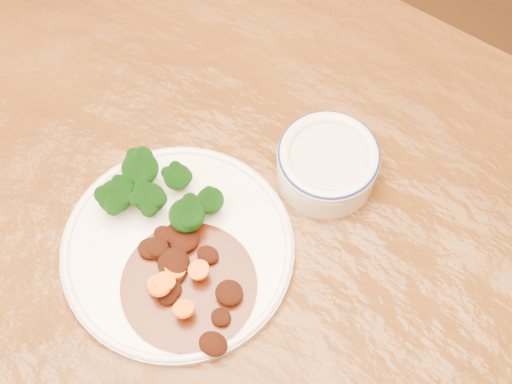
% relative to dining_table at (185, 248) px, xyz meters
% --- Properties ---
extents(ground, '(4.00, 4.00, 0.00)m').
position_rel_dining_table_xyz_m(ground, '(0.00, 0.00, -0.67)').
color(ground, '#4B2512').
rests_on(ground, ground).
extents(dining_table, '(1.58, 1.05, 0.75)m').
position_rel_dining_table_xyz_m(dining_table, '(0.00, 0.00, 0.00)').
color(dining_table, '#5D3410').
rests_on(dining_table, ground).
extents(dinner_plate, '(0.27, 0.27, 0.02)m').
position_rel_dining_table_xyz_m(dinner_plate, '(0.02, -0.03, 0.09)').
color(dinner_plate, white).
rests_on(dinner_plate, dining_table).
extents(broccoli_florets, '(0.13, 0.09, 0.05)m').
position_rel_dining_table_xyz_m(broccoli_florets, '(-0.03, 0.00, 0.12)').
color(broccoli_florets, '#699F52').
rests_on(broccoli_florets, dinner_plate).
extents(mince_stew, '(0.15, 0.15, 0.03)m').
position_rel_dining_table_xyz_m(mince_stew, '(0.04, -0.06, 0.10)').
color(mince_stew, '#471807').
rests_on(mince_stew, dinner_plate).
extents(dip_bowl, '(0.12, 0.12, 0.06)m').
position_rel_dining_table_xyz_m(dip_bowl, '(0.12, 0.14, 0.11)').
color(dip_bowl, silver).
rests_on(dip_bowl, dining_table).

